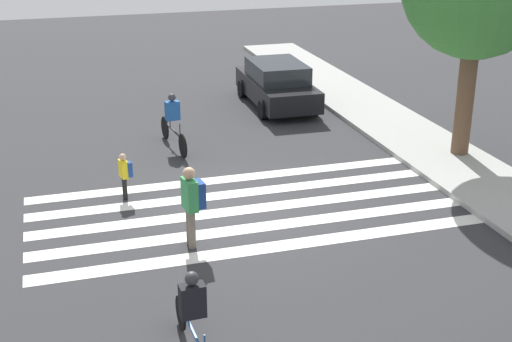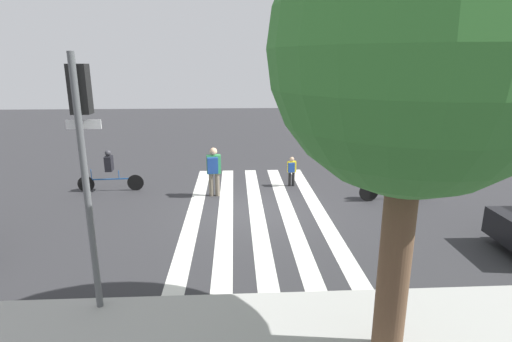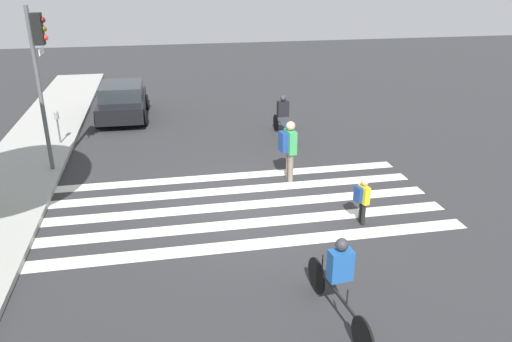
% 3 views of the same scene
% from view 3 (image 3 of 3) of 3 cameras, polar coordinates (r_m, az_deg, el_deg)
% --- Properties ---
extents(ground_plane, '(60.00, 60.00, 0.00)m').
position_cam_3_polar(ground_plane, '(13.01, -1.35, -3.95)').
color(ground_plane, '#2D2D30').
extents(crosswalk_stripes, '(4.46, 10.00, 0.01)m').
position_cam_3_polar(crosswalk_stripes, '(13.01, -1.35, -3.93)').
color(crosswalk_stripes, silver).
rests_on(crosswalk_stripes, ground_plane).
extents(traffic_light, '(0.60, 0.50, 4.82)m').
position_cam_3_polar(traffic_light, '(15.33, -23.51, 11.56)').
color(traffic_light, '#515456').
rests_on(traffic_light, ground_plane).
extents(parking_meter, '(0.15, 0.15, 1.28)m').
position_cam_3_polar(parking_meter, '(18.27, -21.79, 5.45)').
color(parking_meter, '#515456').
rests_on(parking_meter, ground_plane).
extents(pedestrian_adult_blue_shirt, '(0.52, 0.45, 1.77)m').
position_cam_3_polar(pedestrian_adult_blue_shirt, '(14.21, 3.76, 2.85)').
color(pedestrian_adult_blue_shirt, '#6B6051').
rests_on(pedestrian_adult_blue_shirt, ground_plane).
extents(pedestrian_adult_yellow_jacket, '(0.35, 0.32, 1.15)m').
position_cam_3_polar(pedestrian_adult_yellow_jacket, '(12.11, 12.05, -3.02)').
color(pedestrian_adult_yellow_jacket, black).
rests_on(pedestrian_adult_yellow_jacket, ground_plane).
extents(cyclist_mid_street, '(2.39, 0.41, 1.57)m').
position_cam_3_polar(cyclist_mid_street, '(18.02, 3.09, 6.48)').
color(cyclist_mid_street, black).
rests_on(cyclist_mid_street, ground_plane).
extents(cyclist_near_curb, '(2.48, 0.42, 1.64)m').
position_cam_3_polar(cyclist_near_curb, '(8.73, 9.50, -12.03)').
color(cyclist_near_curb, black).
rests_on(cyclist_near_curb, ground_plane).
extents(car_parked_far_curb, '(4.06, 2.00, 1.42)m').
position_cam_3_polar(car_parked_far_curb, '(21.15, -15.03, 7.76)').
color(car_parked_far_curb, black).
rests_on(car_parked_far_curb, ground_plane).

